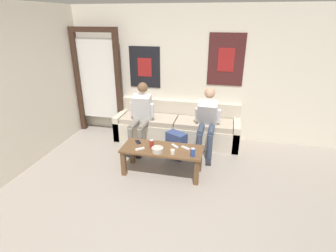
% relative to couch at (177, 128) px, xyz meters
% --- Properties ---
extents(ground_plane, '(18.00, 18.00, 0.00)m').
position_rel_couch_xyz_m(ground_plane, '(0.20, -2.47, -0.27)').
color(ground_plane, gray).
extents(wall_back, '(10.00, 0.07, 2.55)m').
position_rel_couch_xyz_m(wall_back, '(0.20, 0.35, 1.00)').
color(wall_back, silver).
rests_on(wall_back, ground_plane).
extents(door_frame, '(1.00, 0.10, 2.15)m').
position_rel_couch_xyz_m(door_frame, '(-1.68, 0.13, 0.93)').
color(door_frame, '#382319').
rests_on(door_frame, ground_plane).
extents(couch, '(2.43, 0.69, 0.76)m').
position_rel_couch_xyz_m(couch, '(0.00, 0.00, 0.00)').
color(couch, beige).
rests_on(couch, ground_plane).
extents(coffee_table, '(1.26, 0.50, 0.44)m').
position_rel_couch_xyz_m(coffee_table, '(0.01, -1.24, 0.09)').
color(coffee_table, brown).
rests_on(coffee_table, ground_plane).
extents(person_seated_adult, '(0.47, 0.81, 1.20)m').
position_rel_couch_xyz_m(person_seated_adult, '(-0.62, -0.37, 0.37)').
color(person_seated_adult, gray).
rests_on(person_seated_adult, ground_plane).
extents(person_seated_teen, '(0.47, 0.89, 1.15)m').
position_rel_couch_xyz_m(person_seated_teen, '(0.62, -0.32, 0.35)').
color(person_seated_teen, '#384256').
rests_on(person_seated_teen, ground_plane).
extents(backpack, '(0.40, 0.34, 0.47)m').
position_rel_couch_xyz_m(backpack, '(0.12, -0.68, -0.05)').
color(backpack, navy).
rests_on(backpack, ground_plane).
extents(ceramic_bowl, '(0.18, 0.18, 0.08)m').
position_rel_couch_xyz_m(ceramic_bowl, '(-0.03, -1.37, 0.21)').
color(ceramic_bowl, '#B7B2A8').
rests_on(ceramic_bowl, coffee_table).
extents(pillar_candle, '(0.07, 0.07, 0.08)m').
position_rel_couch_xyz_m(pillar_candle, '(0.21, -1.38, 0.20)').
color(pillar_candle, silver).
rests_on(pillar_candle, coffee_table).
extents(drink_can_blue, '(0.07, 0.07, 0.12)m').
position_rel_couch_xyz_m(drink_can_blue, '(0.51, -1.37, 0.23)').
color(drink_can_blue, '#28479E').
rests_on(drink_can_blue, coffee_table).
extents(drink_can_red, '(0.07, 0.07, 0.12)m').
position_rel_couch_xyz_m(drink_can_red, '(-0.15, -1.24, 0.23)').
color(drink_can_red, maroon).
rests_on(drink_can_red, coffee_table).
extents(game_controller_near_left, '(0.13, 0.12, 0.03)m').
position_rel_couch_xyz_m(game_controller_near_left, '(-0.31, -1.36, 0.18)').
color(game_controller_near_left, white).
rests_on(game_controller_near_left, coffee_table).
extents(game_controller_near_right, '(0.13, 0.12, 0.03)m').
position_rel_couch_xyz_m(game_controller_near_right, '(0.20, -1.15, 0.18)').
color(game_controller_near_right, white).
rests_on(game_controller_near_right, coffee_table).
extents(game_controller_far_center, '(0.14, 0.10, 0.03)m').
position_rel_couch_xyz_m(game_controller_far_center, '(0.37, -1.17, 0.18)').
color(game_controller_far_center, white).
rests_on(game_controller_far_center, coffee_table).
extents(cell_phone, '(0.13, 0.15, 0.01)m').
position_rel_couch_xyz_m(cell_phone, '(-0.42, -1.12, 0.17)').
color(cell_phone, black).
rests_on(cell_phone, coffee_table).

